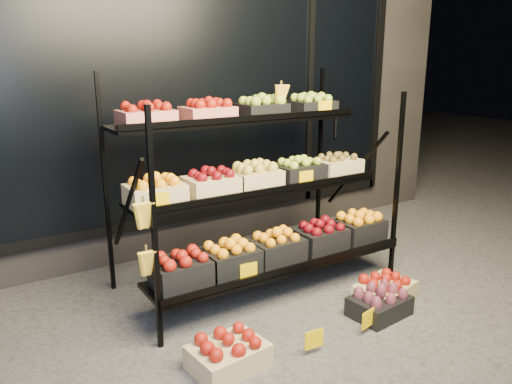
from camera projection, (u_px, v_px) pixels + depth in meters
ground at (308, 314)px, 3.51m from camera, size 24.00×24.00×0.00m
building at (157, 58)px, 5.16m from camera, size 6.00×2.08×3.50m
display_rack at (259, 189)px, 3.78m from camera, size 2.18×1.02×1.66m
tag_floor_a at (314, 345)px, 3.03m from camera, size 0.13×0.01×0.12m
tag_floor_b at (368, 324)px, 3.26m from camera, size 0.13×0.01×0.12m
floor_crate_left at (228, 353)px, 2.88m from camera, size 0.46×0.35×0.21m
floor_crate_midright at (385, 289)px, 3.67m from camera, size 0.48×0.40×0.21m
floor_crate_right at (379, 303)px, 3.48m from camera, size 0.42×0.33×0.20m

